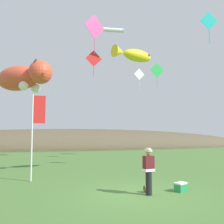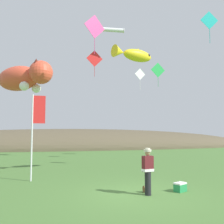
% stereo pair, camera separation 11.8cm
% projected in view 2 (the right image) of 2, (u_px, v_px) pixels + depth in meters
% --- Properties ---
extents(ground_plane, '(120.00, 120.00, 0.00)m').
position_uv_depth(ground_plane, '(136.00, 194.00, 9.60)').
color(ground_plane, '#477033').
extents(distant_hill_ridge, '(61.04, 13.86, 5.81)m').
position_uv_depth(distant_hill_ridge, '(74.00, 148.00, 38.14)').
color(distant_hill_ridge, brown).
rests_on(distant_hill_ridge, ground).
extents(festival_attendant, '(0.47, 0.35, 1.77)m').
position_uv_depth(festival_attendant, '(148.00, 170.00, 9.54)').
color(festival_attendant, black).
rests_on(festival_attendant, ground).
extents(kite_spool, '(0.15, 0.27, 0.27)m').
position_uv_depth(kite_spool, '(145.00, 189.00, 9.90)').
color(kite_spool, olive).
rests_on(kite_spool, ground).
extents(picnic_cooler, '(0.58, 0.51, 0.36)m').
position_uv_depth(picnic_cooler, '(180.00, 187.00, 10.05)').
color(picnic_cooler, '#268C4C').
rests_on(picnic_cooler, ground).
extents(festival_banner_pole, '(0.66, 0.08, 4.28)m').
position_uv_depth(festival_banner_pole, '(35.00, 124.00, 12.44)').
color(festival_banner_pole, silver).
rests_on(festival_banner_pole, ground).
extents(kite_giant_cat, '(5.16, 4.97, 2.02)m').
position_uv_depth(kite_giant_cat, '(23.00, 78.00, 17.10)').
color(kite_giant_cat, '#E04C33').
extents(kite_fish_windsock, '(2.74, 1.59, 0.82)m').
position_uv_depth(kite_fish_windsock, '(134.00, 55.00, 14.56)').
color(kite_fish_windsock, yellow).
extents(kite_tube_streamer, '(2.32, 0.58, 0.44)m').
position_uv_depth(kite_tube_streamer, '(112.00, 30.00, 21.94)').
color(kite_tube_streamer, white).
extents(kite_diamond_white, '(0.99, 0.17, 1.90)m').
position_uv_depth(kite_diamond_white, '(140.00, 74.00, 21.45)').
color(kite_diamond_white, white).
extents(kite_diamond_pink, '(1.29, 0.59, 2.30)m').
position_uv_depth(kite_diamond_pink, '(95.00, 27.00, 14.26)').
color(kite_diamond_pink, '#E53F8C').
extents(kite_diamond_red, '(1.52, 0.09, 2.42)m').
position_uv_depth(kite_diamond_red, '(95.00, 59.00, 22.67)').
color(kite_diamond_red, red).
extents(kite_diamond_teal, '(1.18, 0.16, 2.08)m').
position_uv_depth(kite_diamond_teal, '(209.00, 21.00, 15.72)').
color(kite_diamond_teal, '#19BFBF').
extents(kite_diamond_green, '(1.48, 0.09, 2.38)m').
position_uv_depth(kite_diamond_green, '(158.00, 70.00, 24.29)').
color(kite_diamond_green, green).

